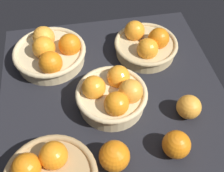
# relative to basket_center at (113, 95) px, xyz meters

# --- Properties ---
(market_tray) EXTENTS (0.84, 0.72, 0.03)m
(market_tray) POSITION_rel_basket_center_xyz_m (0.00, -0.01, -0.06)
(market_tray) COLOR black
(market_tray) RESTS_ON ground
(basket_center) EXTENTS (0.22, 0.22, 0.11)m
(basket_center) POSITION_rel_basket_center_xyz_m (0.00, 0.00, 0.00)
(basket_center) COLOR #D3BC8C
(basket_center) RESTS_ON market_tray
(basket_far_right) EXTENTS (0.25, 0.25, 0.11)m
(basket_far_right) POSITION_rel_basket_center_xyz_m (0.22, 0.18, -0.00)
(basket_far_right) COLOR #D3BC8C
(basket_far_right) RESTS_ON market_tray
(basket_near_right) EXTENTS (0.23, 0.23, 0.10)m
(basket_near_right) POSITION_rel_basket_center_xyz_m (0.21, -0.16, -0.01)
(basket_near_right) COLOR tan
(basket_near_right) RESTS_ON market_tray
(loose_orange_front_gap) EXTENTS (0.08, 0.08, 0.08)m
(loose_orange_front_gap) POSITION_rel_basket_center_xyz_m (-0.19, -0.14, -0.01)
(loose_orange_front_gap) COLOR orange
(loose_orange_front_gap) RESTS_ON market_tray
(loose_orange_back_gap) EXTENTS (0.07, 0.07, 0.07)m
(loose_orange_back_gap) POSITION_rel_basket_center_xyz_m (-0.07, -0.21, -0.01)
(loose_orange_back_gap) COLOR #F49E33
(loose_orange_back_gap) RESTS_ON market_tray
(loose_orange_side_gap) EXTENTS (0.08, 0.08, 0.08)m
(loose_orange_side_gap) POSITION_rel_basket_center_xyz_m (-0.19, 0.03, -0.01)
(loose_orange_side_gap) COLOR orange
(loose_orange_side_gap) RESTS_ON market_tray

